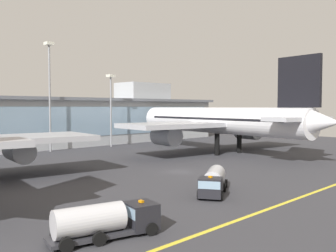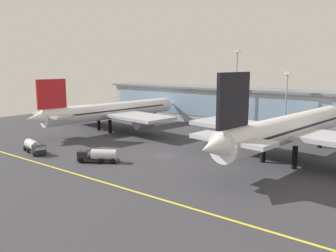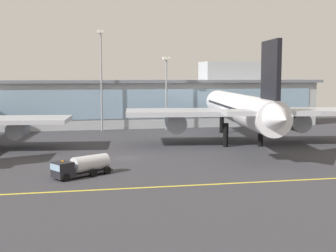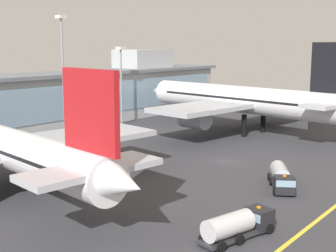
# 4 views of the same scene
# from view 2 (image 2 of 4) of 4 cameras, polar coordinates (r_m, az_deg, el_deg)

# --- Properties ---
(ground_plane) EXTENTS (180.00, 180.00, 0.00)m
(ground_plane) POSITION_cam_2_polar(r_m,az_deg,el_deg) (83.77, -0.59, -4.79)
(ground_plane) COLOR #38383D
(taxiway_centreline_stripe) EXTENTS (144.00, 0.50, 0.01)m
(taxiway_centreline_stripe) POSITION_cam_2_polar(r_m,az_deg,el_deg) (68.52, -12.11, -8.44)
(taxiway_centreline_stripe) COLOR yellow
(taxiway_centreline_stripe) RESTS_ON ground
(terminal_building) EXTENTS (123.12, 14.00, 18.34)m
(terminal_building) POSITION_cam_2_polar(r_m,az_deg,el_deg) (123.68, 14.25, 3.07)
(terminal_building) COLOR #ADB2B7
(terminal_building) RESTS_ON ground
(airliner_near_left) EXTENTS (47.46, 56.83, 17.30)m
(airliner_near_left) POSITION_cam_2_polar(r_m,az_deg,el_deg) (115.41, -9.05, 2.40)
(airliner_near_left) COLOR black
(airliner_near_left) RESTS_ON ground
(airliner_near_right) EXTENTS (48.50, 59.26, 20.13)m
(airliner_near_right) POSITION_cam_2_polar(r_m,az_deg,el_deg) (80.77, 18.85, -0.56)
(airliner_near_right) COLOR black
(airliner_near_right) RESTS_ON ground
(fuel_tanker_truck) EXTENTS (8.94, 6.90, 2.90)m
(fuel_tanker_truck) POSITION_cam_2_polar(r_m,az_deg,el_deg) (79.40, -11.48, -4.71)
(fuel_tanker_truck) COLOR black
(fuel_tanker_truck) RESTS_ON ground
(baggage_tug_near) EXTENTS (9.36, 4.70, 2.90)m
(baggage_tug_near) POSITION_cam_2_polar(r_m,az_deg,el_deg) (91.61, -20.87, -3.20)
(baggage_tug_near) COLOR black
(baggage_tug_near) RESTS_ON ground
(apron_light_mast_west) EXTENTS (1.80, 1.80, 25.82)m
(apron_light_mast_west) POSITION_cam_2_polar(r_m,az_deg,el_deg) (116.61, 11.08, 7.53)
(apron_light_mast_west) COLOR gray
(apron_light_mast_west) RESTS_ON ground
(apron_light_mast_centre) EXTENTS (1.80, 1.80, 19.20)m
(apron_light_mast_centre) POSITION_cam_2_polar(r_m,az_deg,el_deg) (109.44, 18.73, 5.09)
(apron_light_mast_centre) COLOR gray
(apron_light_mast_centre) RESTS_ON ground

